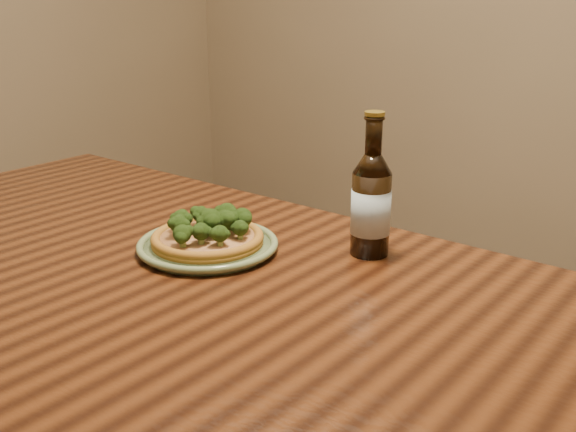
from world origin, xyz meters
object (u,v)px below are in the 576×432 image
Objects in this scene: plate at (208,245)px; pizza at (208,234)px; table at (152,316)px; beer_bottle at (371,203)px.

pizza reaches higher than plate.
table is at bearing -99.45° from pizza.
plate is at bearing -138.78° from beer_bottle.
beer_bottle is at bearing 35.58° from plate.
beer_bottle reaches higher than pizza.
table is 6.11× the size of beer_bottle.
table is at bearing -125.73° from beer_bottle.
pizza is at bearing 70.65° from plate.
beer_bottle is (0.24, 0.17, 0.09)m from plate.
beer_bottle reaches higher than plate.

